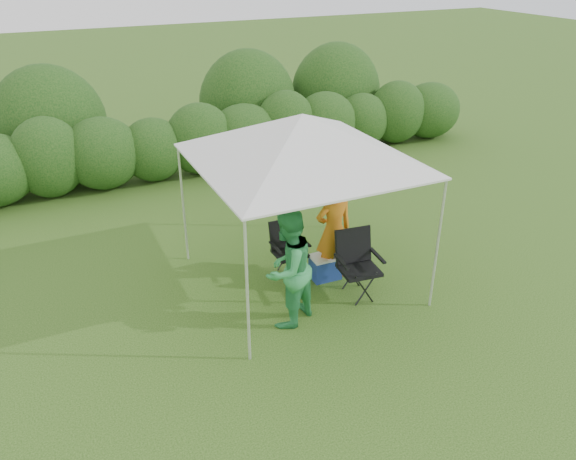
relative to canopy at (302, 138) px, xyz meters
name	(u,v)px	position (x,y,z in m)	size (l,w,h in m)	color
ground	(314,295)	(0.00, -0.50, -2.46)	(70.00, 70.00, 0.00)	#406620
hedge	(204,140)	(0.11, 5.50, -1.64)	(15.26, 1.53, 1.80)	#274E18
canopy	(302,138)	(0.00, 0.00, 0.00)	(3.10, 3.10, 2.83)	silver
chair_right	(357,259)	(0.64, -0.69, -1.86)	(0.71, 0.66, 1.07)	black
chair_left	(288,245)	(-0.08, 0.33, -1.93)	(0.58, 0.53, 0.93)	black
man	(333,231)	(0.54, -0.10, -1.60)	(0.63, 0.41, 1.73)	#C96D16
woman	(288,269)	(-0.67, -0.94, -1.56)	(0.88, 0.68, 1.80)	green
cooler	(325,267)	(0.41, -0.09, -2.25)	(0.51, 0.38, 0.42)	navy
bottle	(330,251)	(0.47, -0.13, -1.94)	(0.06, 0.06, 0.22)	#592D0C
lawn_toy	(383,171)	(3.86, 3.35, -2.30)	(0.68, 0.57, 0.34)	gold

